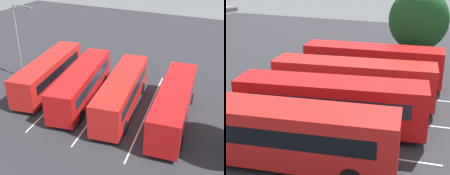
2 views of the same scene
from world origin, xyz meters
The scene contains 9 objects.
ground_plane centered at (0.00, 0.00, 0.00)m, with size 69.73×69.73×0.00m, color #2B2B30.
bus_far_left centered at (-0.56, -6.53, 1.70)m, with size 10.94×3.49×3.07m.
bus_center_left centered at (-0.57, -1.97, 1.70)m, with size 10.98×3.96×3.07m.
bus_center_right centered at (-0.59, 2.02, 1.70)m, with size 11.00×4.26×3.07m.
bus_far_right centered at (0.06, 6.13, 1.70)m, with size 10.99×4.03×3.07m.
depot_tree centered at (-2.98, -12.73, 4.31)m, with size 5.36×4.83×7.14m.
lane_stripe_outer_left centered at (0.00, -4.20, 0.00)m, with size 14.29×0.12×0.01m, color silver.
lane_stripe_inner_left centered at (0.00, 0.00, 0.00)m, with size 14.29×0.12×0.01m, color silver.
lane_stripe_inner_right centered at (0.00, 4.20, 0.00)m, with size 14.29×0.12×0.01m, color silver.
Camera 2 is at (-7.54, 18.20, 9.32)m, focal length 54.12 mm.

